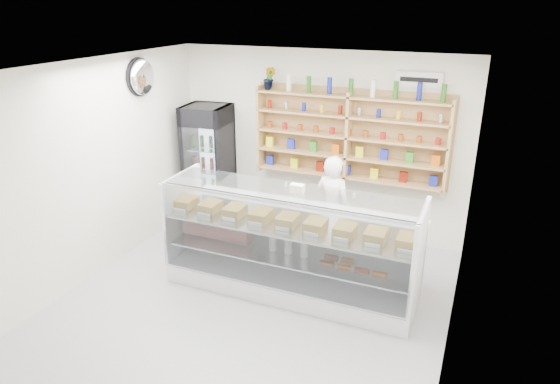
% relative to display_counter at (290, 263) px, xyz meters
% --- Properties ---
extents(room, '(5.00, 5.00, 5.00)m').
position_rel_display_counter_xyz_m(room, '(-0.30, -0.60, 1.03)').
color(room, '#9A9A9E').
rests_on(room, ground).
extents(display_counter, '(3.13, 0.94, 1.36)m').
position_rel_display_counter_xyz_m(display_counter, '(0.00, 0.00, 0.00)').
color(display_counter, white).
rests_on(display_counter, floor).
extents(shop_worker, '(0.63, 0.50, 1.52)m').
position_rel_display_counter_xyz_m(shop_worker, '(0.23, 0.99, 0.39)').
color(shop_worker, white).
rests_on(shop_worker, floor).
extents(drinks_cooler, '(0.75, 0.73, 1.92)m').
position_rel_display_counter_xyz_m(drinks_cooler, '(-2.05, 1.53, 0.59)').
color(drinks_cooler, black).
rests_on(drinks_cooler, floor).
extents(wall_shelving, '(2.84, 0.28, 1.33)m').
position_rel_display_counter_xyz_m(wall_shelving, '(0.20, 1.74, 1.22)').
color(wall_shelving, tan).
rests_on(wall_shelving, back_wall).
extents(potted_plant, '(0.20, 0.16, 0.34)m').
position_rel_display_counter_xyz_m(potted_plant, '(-1.05, 1.74, 1.99)').
color(potted_plant, '#1E6626').
rests_on(potted_plant, wall_shelving).
extents(security_mirror, '(0.15, 0.50, 0.50)m').
position_rel_display_counter_xyz_m(security_mirror, '(-2.47, 0.60, 2.08)').
color(security_mirror, silver).
rests_on(security_mirror, left_wall).
extents(wall_sign, '(0.62, 0.03, 0.20)m').
position_rel_display_counter_xyz_m(wall_sign, '(1.10, 1.87, 2.08)').
color(wall_sign, white).
rests_on(wall_sign, back_wall).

